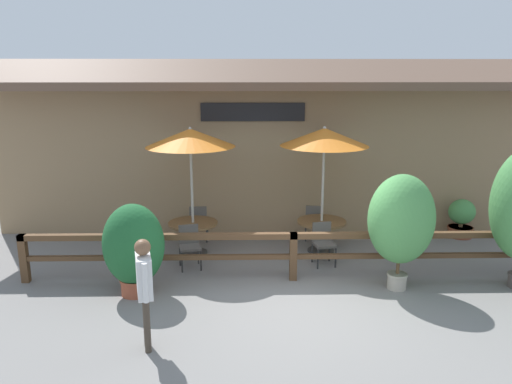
{
  "coord_description": "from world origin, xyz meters",
  "views": [
    {
      "loc": [
        -0.9,
        -7.95,
        3.93
      ],
      "look_at": [
        -0.71,
        1.51,
        1.64
      ],
      "focal_mm": 35.0,
      "sensor_mm": 36.0,
      "label": 1
    }
  ],
  "objects_px": {
    "potted_plant_corner_fern": "(401,220)",
    "potted_plant_entrance_palm": "(134,247)",
    "dining_table_near": "(193,228)",
    "chair_near_wallside": "(199,221)",
    "patio_umbrella_near": "(190,138)",
    "chair_near_streetside": "(190,244)",
    "chair_middle_wallside": "(314,220)",
    "dining_table_middle": "(322,227)",
    "patio_umbrella_middle": "(324,137)",
    "chair_middle_streetside": "(323,241)",
    "potted_plant_tall_tropical": "(461,218)",
    "pedestrian": "(144,280)"
  },
  "relations": [
    {
      "from": "dining_table_middle",
      "to": "chair_middle_wallside",
      "type": "distance_m",
      "value": 0.77
    },
    {
      "from": "potted_plant_tall_tropical",
      "to": "pedestrian",
      "type": "bearing_deg",
      "value": -143.42
    },
    {
      "from": "dining_table_middle",
      "to": "patio_umbrella_middle",
      "type": "bearing_deg",
      "value": -75.96
    },
    {
      "from": "chair_middle_streetside",
      "to": "chair_near_streetside",
      "type": "bearing_deg",
      "value": 172.6
    },
    {
      "from": "dining_table_near",
      "to": "patio_umbrella_middle",
      "type": "height_order",
      "value": "patio_umbrella_middle"
    },
    {
      "from": "patio_umbrella_near",
      "to": "dining_table_middle",
      "type": "bearing_deg",
      "value": 1.24
    },
    {
      "from": "chair_middle_wallside",
      "to": "potted_plant_entrance_palm",
      "type": "relative_size",
      "value": 0.52
    },
    {
      "from": "potted_plant_tall_tropical",
      "to": "pedestrian",
      "type": "relative_size",
      "value": 0.56
    },
    {
      "from": "pedestrian",
      "to": "patio_umbrella_near",
      "type": "bearing_deg",
      "value": -18.32
    },
    {
      "from": "chair_near_streetside",
      "to": "patio_umbrella_middle",
      "type": "relative_size",
      "value": 0.31
    },
    {
      "from": "chair_middle_wallside",
      "to": "potted_plant_corner_fern",
      "type": "height_order",
      "value": "potted_plant_corner_fern"
    },
    {
      "from": "patio_umbrella_middle",
      "to": "pedestrian",
      "type": "height_order",
      "value": "patio_umbrella_middle"
    },
    {
      "from": "pedestrian",
      "to": "chair_middle_streetside",
      "type": "bearing_deg",
      "value": -57.53
    },
    {
      "from": "chair_near_streetside",
      "to": "chair_middle_streetside",
      "type": "height_order",
      "value": "same"
    },
    {
      "from": "chair_middle_streetside",
      "to": "potted_plant_corner_fern",
      "type": "relative_size",
      "value": 0.4
    },
    {
      "from": "chair_near_streetside",
      "to": "potted_plant_entrance_palm",
      "type": "distance_m",
      "value": 1.57
    },
    {
      "from": "potted_plant_entrance_palm",
      "to": "chair_near_wallside",
      "type": "bearing_deg",
      "value": 73.2
    },
    {
      "from": "potted_plant_tall_tropical",
      "to": "dining_table_middle",
      "type": "bearing_deg",
      "value": -165.34
    },
    {
      "from": "potted_plant_entrance_palm",
      "to": "pedestrian",
      "type": "relative_size",
      "value": 1.0
    },
    {
      "from": "chair_near_wallside",
      "to": "chair_middle_wallside",
      "type": "bearing_deg",
      "value": 179.07
    },
    {
      "from": "chair_near_streetside",
      "to": "chair_middle_wallside",
      "type": "height_order",
      "value": "same"
    },
    {
      "from": "patio_umbrella_near",
      "to": "chair_near_streetside",
      "type": "bearing_deg",
      "value": -89.36
    },
    {
      "from": "chair_middle_streetside",
      "to": "potted_plant_tall_tropical",
      "type": "relative_size",
      "value": 0.93
    },
    {
      "from": "chair_near_wallside",
      "to": "pedestrian",
      "type": "distance_m",
      "value": 4.82
    },
    {
      "from": "chair_near_wallside",
      "to": "patio_umbrella_middle",
      "type": "relative_size",
      "value": 0.31
    },
    {
      "from": "dining_table_near",
      "to": "potted_plant_corner_fern",
      "type": "relative_size",
      "value": 0.5
    },
    {
      "from": "chair_near_streetside",
      "to": "potted_plant_entrance_palm",
      "type": "height_order",
      "value": "potted_plant_entrance_palm"
    },
    {
      "from": "dining_table_near",
      "to": "chair_near_wallside",
      "type": "bearing_deg",
      "value": 86.8
    },
    {
      "from": "potted_plant_corner_fern",
      "to": "potted_plant_entrance_palm",
      "type": "xyz_separation_m",
      "value": [
        -4.8,
        -0.13,
        -0.43
      ]
    },
    {
      "from": "patio_umbrella_middle",
      "to": "dining_table_middle",
      "type": "height_order",
      "value": "patio_umbrella_middle"
    },
    {
      "from": "dining_table_near",
      "to": "dining_table_middle",
      "type": "bearing_deg",
      "value": 1.24
    },
    {
      "from": "dining_table_middle",
      "to": "potted_plant_tall_tropical",
      "type": "height_order",
      "value": "potted_plant_tall_tropical"
    },
    {
      "from": "chair_middle_wallside",
      "to": "potted_plant_corner_fern",
      "type": "bearing_deg",
      "value": 120.35
    },
    {
      "from": "dining_table_near",
      "to": "potted_plant_entrance_palm",
      "type": "xyz_separation_m",
      "value": [
        -0.83,
        -2.09,
        0.32
      ]
    },
    {
      "from": "dining_table_near",
      "to": "chair_middle_wallside",
      "type": "distance_m",
      "value": 2.91
    },
    {
      "from": "dining_table_middle",
      "to": "chair_middle_wallside",
      "type": "xyz_separation_m",
      "value": [
        -0.06,
        0.76,
        -0.07
      ]
    },
    {
      "from": "dining_table_near",
      "to": "chair_near_wallside",
      "type": "xyz_separation_m",
      "value": [
        0.05,
        0.82,
        -0.07
      ]
    },
    {
      "from": "chair_middle_streetside",
      "to": "potted_plant_tall_tropical",
      "type": "bearing_deg",
      "value": 15.18
    },
    {
      "from": "dining_table_middle",
      "to": "potted_plant_corner_fern",
      "type": "bearing_deg",
      "value": -61.1
    },
    {
      "from": "dining_table_near",
      "to": "chair_middle_wallside",
      "type": "bearing_deg",
      "value": 16.53
    },
    {
      "from": "dining_table_near",
      "to": "chair_middle_wallside",
      "type": "relative_size",
      "value": 1.24
    },
    {
      "from": "chair_near_streetside",
      "to": "dining_table_middle",
      "type": "height_order",
      "value": "chair_near_streetside"
    },
    {
      "from": "potted_plant_tall_tropical",
      "to": "patio_umbrella_near",
      "type": "bearing_deg",
      "value": -171.2
    },
    {
      "from": "dining_table_middle",
      "to": "chair_middle_wallside",
      "type": "height_order",
      "value": "chair_middle_wallside"
    },
    {
      "from": "patio_umbrella_middle",
      "to": "chair_middle_wallside",
      "type": "relative_size",
      "value": 3.19
    },
    {
      "from": "chair_near_wallside",
      "to": "potted_plant_tall_tropical",
      "type": "distance_m",
      "value": 6.35
    },
    {
      "from": "patio_umbrella_near",
      "to": "patio_umbrella_middle",
      "type": "height_order",
      "value": "same"
    },
    {
      "from": "dining_table_near",
      "to": "chair_near_wallside",
      "type": "relative_size",
      "value": 1.24
    },
    {
      "from": "patio_umbrella_middle",
      "to": "chair_middle_streetside",
      "type": "bearing_deg",
      "value": -95.64
    },
    {
      "from": "dining_table_near",
      "to": "potted_plant_entrance_palm",
      "type": "relative_size",
      "value": 0.64
    }
  ]
}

